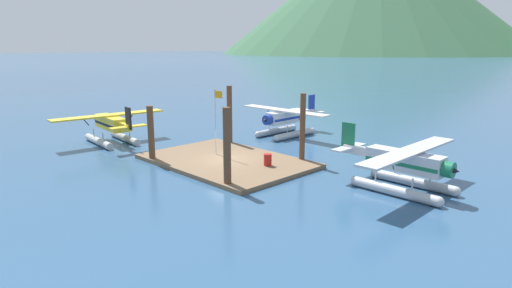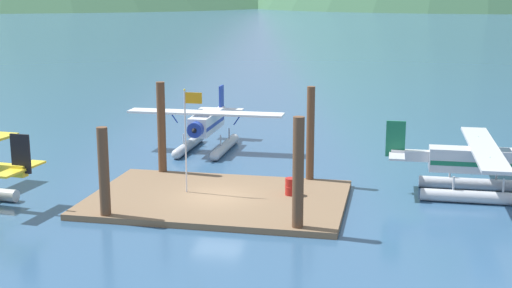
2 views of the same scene
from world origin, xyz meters
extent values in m
plane|color=#2D5175|center=(0.00, 0.00, 0.00)|extent=(1200.00, 1200.00, 0.00)
cube|color=brown|center=(0.00, 0.00, 0.15)|extent=(12.83, 8.69, 0.30)
cylinder|color=brown|center=(-4.33, -3.95, 2.22)|extent=(0.50, 0.50, 4.44)
cylinder|color=brown|center=(4.62, -3.84, 2.61)|extent=(0.50, 0.50, 5.22)
cylinder|color=brown|center=(-4.38, 4.22, 2.73)|extent=(0.48, 0.48, 5.47)
cylinder|color=brown|center=(4.13, 4.25, 2.72)|extent=(0.43, 0.43, 5.44)
cylinder|color=silver|center=(-1.78, 0.44, 2.93)|extent=(0.08, 0.08, 5.26)
cube|color=orange|center=(-1.33, 0.44, 5.21)|extent=(0.90, 0.03, 0.56)
sphere|color=gold|center=(-1.78, 0.44, 5.61)|extent=(0.10, 0.10, 0.10)
cylinder|color=#AD1E19|center=(3.58, 0.97, 0.74)|extent=(0.58, 0.58, 0.88)
torus|color=#AD1E19|center=(3.58, 0.97, 0.74)|extent=(0.62, 0.62, 0.04)
cylinder|color=#B7BABF|center=(-12.98, -4.35, 0.32)|extent=(5.63, 1.13, 0.64)
sphere|color=#B7BABF|center=(-15.77, -4.11, 0.32)|extent=(0.64, 0.64, 0.64)
cylinder|color=#B7BABF|center=(-12.76, -1.86, 0.32)|extent=(5.63, 1.13, 0.64)
sphere|color=#B7BABF|center=(-15.55, -1.62, 0.32)|extent=(0.64, 0.64, 0.64)
cylinder|color=#B7BABF|center=(-14.17, -4.25, 0.99)|extent=(0.10, 0.10, 0.70)
cylinder|color=#B7BABF|center=(-11.78, -4.46, 0.99)|extent=(0.10, 0.10, 0.70)
cylinder|color=#B7BABF|center=(-13.95, -1.76, 0.99)|extent=(0.10, 0.10, 0.70)
cylinder|color=#B7BABF|center=(-11.56, -1.97, 0.99)|extent=(0.10, 0.10, 0.70)
cube|color=yellow|center=(-12.87, -3.11, 1.94)|extent=(4.89, 1.65, 1.20)
cube|color=black|center=(-12.87, -3.11, 1.84)|extent=(4.80, 1.67, 0.24)
cube|color=#283347|center=(-13.94, -3.01, 2.27)|extent=(1.19, 1.15, 0.56)
cube|color=yellow|center=(-13.17, -3.08, 2.61)|extent=(2.30, 10.48, 0.14)
cylinder|color=black|center=(-13.36, -5.27, 2.27)|extent=(0.13, 0.63, 0.84)
cylinder|color=black|center=(-12.97, -0.89, 2.27)|extent=(0.13, 0.63, 0.84)
cylinder|color=black|center=(-15.56, -2.87, 1.94)|extent=(0.68, 1.01, 0.96)
cone|color=black|center=(-16.00, -2.83, 1.94)|extent=(0.38, 0.39, 0.36)
cube|color=yellow|center=(-9.63, -3.39, 2.04)|extent=(2.23, 0.63, 0.56)
cube|color=black|center=(-8.73, -3.47, 2.89)|extent=(1.01, 0.21, 1.90)
cube|color=yellow|center=(-8.83, -3.46, 2.14)|extent=(1.08, 3.26, 0.10)
cylinder|color=#B7BABF|center=(12.83, 4.88, 0.32)|extent=(5.60, 0.68, 0.64)
sphere|color=#B7BABF|center=(15.63, 4.90, 0.32)|extent=(0.64, 0.64, 0.64)
cylinder|color=#B7BABF|center=(12.84, 2.38, 0.32)|extent=(5.60, 0.68, 0.64)
sphere|color=#B7BABF|center=(15.64, 2.40, 0.32)|extent=(0.64, 0.64, 0.64)
cylinder|color=#B7BABF|center=(14.03, 4.89, 0.99)|extent=(0.10, 0.10, 0.70)
cylinder|color=#B7BABF|center=(11.63, 4.87, 0.99)|extent=(0.10, 0.10, 0.70)
cylinder|color=#B7BABF|center=(14.04, 2.39, 0.99)|extent=(0.10, 0.10, 0.70)
cylinder|color=#B7BABF|center=(11.64, 2.37, 0.99)|extent=(0.10, 0.10, 0.70)
cube|color=silver|center=(12.84, 3.63, 1.94)|extent=(4.81, 1.27, 1.20)
cube|color=#196B47|center=(12.84, 3.63, 1.84)|extent=(4.71, 1.29, 0.24)
cube|color=#283347|center=(13.91, 3.64, 2.27)|extent=(1.11, 1.06, 0.56)
cube|color=silver|center=(13.14, 3.63, 2.61)|extent=(1.47, 10.41, 0.14)
cylinder|color=#196B47|center=(13.12, 5.83, 2.27)|extent=(0.08, 0.62, 0.84)
cylinder|color=#196B47|center=(13.15, 1.43, 2.27)|extent=(0.08, 0.62, 0.84)
cylinder|color=#196B47|center=(15.53, 3.65, 1.94)|extent=(0.61, 0.96, 0.96)
cone|color=black|center=(15.98, 3.65, 1.94)|extent=(0.35, 0.36, 0.36)
cube|color=silver|center=(9.59, 3.61, 2.04)|extent=(2.20, 0.46, 0.56)
cube|color=#196B47|center=(8.69, 3.60, 2.89)|extent=(1.00, 0.13, 1.90)
cube|color=silver|center=(8.79, 3.60, 2.14)|extent=(0.82, 3.21, 0.10)
cylinder|color=#B7BABF|center=(-2.43, 11.17, 0.32)|extent=(0.69, 5.61, 0.64)
sphere|color=#B7BABF|center=(-2.40, 8.37, 0.32)|extent=(0.64, 0.64, 0.64)
cylinder|color=#B7BABF|center=(-4.93, 11.14, 0.32)|extent=(0.69, 5.61, 0.64)
sphere|color=#B7BABF|center=(-4.90, 8.34, 0.32)|extent=(0.64, 0.64, 0.64)
cylinder|color=#B7BABF|center=(-2.42, 9.97, 0.99)|extent=(0.10, 0.10, 0.70)
cylinder|color=#B7BABF|center=(-2.44, 12.37, 0.99)|extent=(0.10, 0.10, 0.70)
cylinder|color=#B7BABF|center=(-4.92, 9.94, 0.99)|extent=(0.10, 0.10, 0.70)
cylinder|color=#B7BABF|center=(-4.94, 12.34, 0.99)|extent=(0.10, 0.10, 0.70)
cube|color=white|center=(-3.68, 11.15, 1.94)|extent=(1.28, 4.81, 1.20)
cube|color=#1E389E|center=(-3.68, 11.15, 1.84)|extent=(1.30, 4.72, 0.24)
cube|color=#283347|center=(-3.67, 10.07, 2.27)|extent=(1.06, 1.11, 0.56)
cube|color=white|center=(-3.68, 10.85, 2.61)|extent=(10.41, 1.50, 0.14)
cylinder|color=#1E389E|center=(-1.48, 10.87, 2.27)|extent=(0.62, 0.09, 0.84)
cylinder|color=#1E389E|center=(-5.88, 10.83, 2.27)|extent=(0.62, 0.09, 0.84)
cylinder|color=#1E389E|center=(-3.66, 8.45, 1.94)|extent=(0.97, 0.61, 0.96)
cone|color=black|center=(-3.65, 8.00, 1.94)|extent=(0.36, 0.35, 0.36)
cube|color=white|center=(-3.71, 14.40, 2.04)|extent=(0.46, 2.20, 0.56)
cube|color=#1E389E|center=(-3.72, 15.30, 2.89)|extent=(0.13, 1.00, 1.90)
cube|color=white|center=(-3.72, 15.20, 2.14)|extent=(3.21, 0.83, 0.10)
camera|label=1|loc=(24.66, -20.97, 8.93)|focal=29.99mm
camera|label=2|loc=(8.70, -32.68, 10.41)|focal=48.82mm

